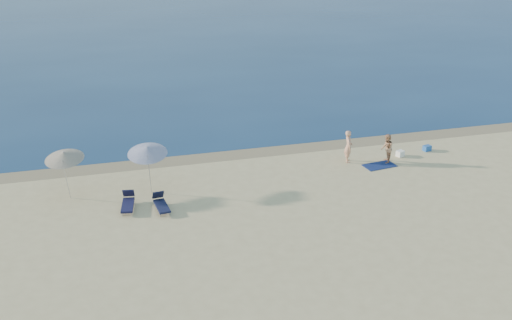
{
  "coord_description": "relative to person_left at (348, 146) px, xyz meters",
  "views": [
    {
      "loc": [
        -10.71,
        -13.16,
        13.73
      ],
      "look_at": [
        -2.88,
        16.0,
        1.0
      ],
      "focal_mm": 45.0,
      "sensor_mm": 36.0,
      "label": 1
    }
  ],
  "objects": [
    {
      "name": "wet_sand_strip",
      "position": [
        -2.53,
        2.61,
        -0.9
      ],
      "size": [
        240.0,
        1.6,
        0.0
      ],
      "primitive_type": "cube",
      "color": "#847254",
      "rests_on": "ground"
    },
    {
      "name": "person_left",
      "position": [
        0.0,
        0.0,
        0.0
      ],
      "size": [
        0.58,
        0.74,
        1.8
      ],
      "primitive_type": "imported",
      "rotation": [
        0.0,
        0.0,
        1.31
      ],
      "color": "tan",
      "rests_on": "ground"
    },
    {
      "name": "person_right",
      "position": [
        1.97,
        -0.66,
        -0.09
      ],
      "size": [
        0.85,
        0.95,
        1.61
      ],
      "primitive_type": "imported",
      "rotation": [
        0.0,
        0.0,
        -1.93
      ],
      "color": "tan",
      "rests_on": "ground"
    },
    {
      "name": "beach_towel",
      "position": [
        1.44,
        -1.0,
        -0.88
      ],
      "size": [
        1.84,
        1.2,
        0.03
      ],
      "primitive_type": "cube",
      "rotation": [
        0.0,
        0.0,
        0.15
      ],
      "color": "#0E1A49",
      "rests_on": "ground"
    },
    {
      "name": "white_bag",
      "position": [
        3.13,
        -0.06,
        -0.73
      ],
      "size": [
        0.48,
        0.44,
        0.33
      ],
      "primitive_type": "cube",
      "rotation": [
        0.0,
        0.0,
        0.34
      ],
      "color": "white",
      "rests_on": "ground"
    },
    {
      "name": "blue_cooler",
      "position": [
        4.99,
        0.3,
        -0.74
      ],
      "size": [
        0.5,
        0.41,
        0.31
      ],
      "primitive_type": "cube",
      "rotation": [
        0.0,
        0.0,
        0.24
      ],
      "color": "#2058B2",
      "rests_on": "ground"
    },
    {
      "name": "umbrella_near",
      "position": [
        -10.88,
        -0.92,
        1.26
      ],
      "size": [
        2.31,
        2.33,
        2.55
      ],
      "rotation": [
        0.0,
        0.0,
        -0.22
      ],
      "color": "silver",
      "rests_on": "ground"
    },
    {
      "name": "umbrella_far",
      "position": [
        -14.76,
        -0.55,
        1.25
      ],
      "size": [
        2.45,
        2.46,
        2.51
      ],
      "rotation": [
        0.0,
        0.0,
        -0.41
      ],
      "color": "silver",
      "rests_on": "ground"
    },
    {
      "name": "lounger_left",
      "position": [
        -12.08,
        -2.55,
        -0.63
      ],
      "size": [
        0.79,
        1.71,
        0.73
      ],
      "rotation": [
        0.0,
        0.0,
        -0.16
      ],
      "color": "#131536",
      "rests_on": "ground"
    },
    {
      "name": "lounger_right",
      "position": [
        -10.59,
        -3.05,
        -0.64
      ],
      "size": [
        0.68,
        1.64,
        0.71
      ],
      "rotation": [
        0.0,
        0.0,
        0.1
      ],
      "color": "#121733",
      "rests_on": "ground"
    }
  ]
}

